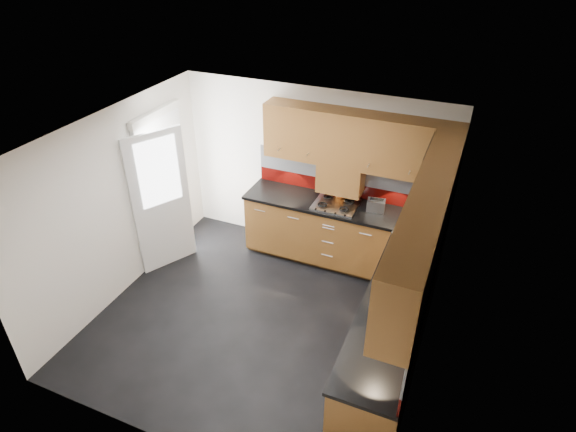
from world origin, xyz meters
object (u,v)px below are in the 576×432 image
at_px(toaster, 376,205).
at_px(food_processor, 418,248).
at_px(utensil_pot, 341,191).
at_px(gas_hob, 336,204).

relative_size(toaster, food_processor, 0.86).
xyz_separation_m(utensil_pot, food_processor, (1.21, -0.97, 0.03)).
distance_m(gas_hob, toaster, 0.53).
distance_m(utensil_pot, food_processor, 1.56).
height_order(gas_hob, food_processor, food_processor).
bearing_deg(gas_hob, toaster, 7.96).
bearing_deg(toaster, gas_hob, -172.04).
xyz_separation_m(toaster, food_processor, (0.68, -0.81, 0.05)).
distance_m(utensil_pot, toaster, 0.56).
xyz_separation_m(gas_hob, utensil_pot, (-0.01, 0.23, 0.09)).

